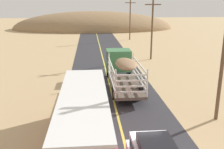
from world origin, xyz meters
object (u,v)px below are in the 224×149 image
Objects in this scene: livestock_truck at (121,65)px; bus at (84,121)px; power_pole_near at (224,52)px; power_pole_mid at (152,28)px; power_pole_far at (130,19)px.

bus is at bearing -106.00° from livestock_truck.
power_pole_mid is at bearing 90.00° from power_pole_near.
power_pole_mid is (8.92, 22.28, 2.55)m from bus.
livestock_truck is 30.15m from power_pole_far.
power_pole_near is 1.08× the size of power_pole_far.
power_pole_far is (5.50, 29.53, 2.57)m from livestock_truck.
power_pole_mid is at bearing 62.00° from livestock_truck.
power_pole_near is at bearing 19.13° from bus.
power_pole_near is at bearing -90.00° from power_pole_mid.
power_pole_far is (0.00, 19.18, 0.07)m from power_pole_mid.
bus is 1.25× the size of power_pole_mid.
power_pole_far is at bearing 79.44° from livestock_truck.
power_pole_far is (0.00, 38.36, -0.34)m from power_pole_near.
power_pole_mid is (0.00, 19.18, -0.41)m from power_pole_near.
livestock_truck is at bearing -100.56° from power_pole_far.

